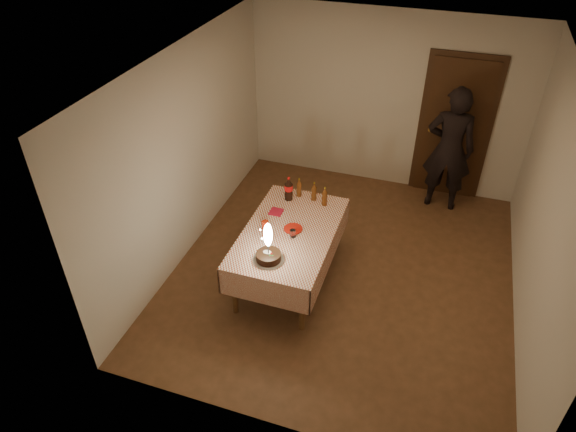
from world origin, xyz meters
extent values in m
cube|color=brown|center=(0.00, 0.00, 0.00)|extent=(4.00, 4.50, 0.01)
cube|color=beige|center=(0.00, 2.25, 1.30)|extent=(4.00, 0.04, 2.60)
cube|color=beige|center=(0.00, -2.25, 1.30)|extent=(4.00, 0.04, 2.60)
cube|color=beige|center=(-2.00, 0.00, 1.30)|extent=(0.04, 4.50, 2.60)
cube|color=beige|center=(2.00, 0.00, 1.30)|extent=(0.04, 4.50, 2.60)
cube|color=silver|center=(0.00, 0.00, 2.60)|extent=(4.00, 4.50, 0.04)
cube|color=#472814|center=(1.00, 2.22, 1.02)|extent=(0.85, 0.05, 2.05)
sphere|color=#B28C33|center=(0.68, 2.17, 1.00)|extent=(0.06, 0.06, 0.06)
cube|color=brown|center=(-0.60, -0.33, 0.67)|extent=(0.90, 1.60, 0.04)
cylinder|color=brown|center=(-0.99, -1.07, 0.33)|extent=(0.07, 0.07, 0.65)
cylinder|color=brown|center=(-0.21, -1.07, 0.33)|extent=(0.07, 0.07, 0.65)
cylinder|color=brown|center=(-0.99, 0.41, 0.33)|extent=(0.07, 0.07, 0.65)
cylinder|color=brown|center=(-0.21, 0.41, 0.33)|extent=(0.07, 0.07, 0.65)
cube|color=white|center=(-0.60, -0.33, 0.70)|extent=(1.02, 1.72, 0.01)
cube|color=white|center=(-0.60, -1.19, 0.52)|extent=(1.02, 0.01, 0.34)
cube|color=white|center=(-0.60, 0.52, 0.52)|extent=(1.02, 0.01, 0.34)
cube|color=white|center=(-1.10, -0.33, 0.52)|extent=(0.01, 1.72, 0.34)
cube|color=white|center=(-0.09, -0.33, 0.52)|extent=(0.01, 1.72, 0.34)
cylinder|color=white|center=(-0.65, -0.88, 0.71)|extent=(0.33, 0.33, 0.01)
cylinder|color=black|center=(-0.65, -0.88, 0.75)|extent=(0.26, 0.26, 0.08)
cylinder|color=white|center=(-0.67, -0.87, 0.79)|extent=(0.07, 0.07, 0.00)
sphere|color=red|center=(-0.61, -0.89, 0.80)|extent=(0.02, 0.02, 0.02)
cube|color=#19721E|center=(-0.60, -0.90, 0.79)|extent=(0.02, 0.01, 0.00)
cube|color=#19721E|center=(-0.62, -0.91, 0.79)|extent=(0.01, 0.02, 0.00)
cylinder|color=#262628|center=(-0.65, -0.88, 0.85)|extent=(0.01, 0.01, 0.12)
ellipsoid|color=#FFF2BF|center=(-0.65, -0.88, 1.04)|extent=(0.09, 0.09, 0.29)
sphere|color=white|center=(-0.65, -0.88, 0.93)|extent=(0.04, 0.04, 0.04)
cylinder|color=red|center=(-0.57, -0.28, 0.71)|extent=(0.22, 0.22, 0.01)
cylinder|color=red|center=(-0.87, -0.38, 0.76)|extent=(0.08, 0.08, 0.10)
cylinder|color=white|center=(-0.53, -0.42, 0.75)|extent=(0.07, 0.07, 0.09)
cube|color=#A81329|center=(-0.86, -0.04, 0.72)|extent=(0.15, 0.15, 0.02)
cylinder|color=black|center=(-0.81, 0.28, 0.82)|extent=(0.10, 0.10, 0.22)
cylinder|color=red|center=(-0.81, 0.28, 0.88)|extent=(0.10, 0.10, 0.07)
cone|color=black|center=(-0.81, 0.28, 0.97)|extent=(0.10, 0.10, 0.08)
cylinder|color=red|center=(-0.81, 0.28, 1.01)|extent=(0.03, 0.03, 0.02)
cylinder|color=#592C0F|center=(-0.71, 0.40, 0.80)|extent=(0.06, 0.06, 0.18)
cone|color=#592C0F|center=(-0.71, 0.40, 0.92)|extent=(0.06, 0.06, 0.06)
cylinder|color=olive|center=(-0.71, 0.40, 0.95)|extent=(0.02, 0.02, 0.02)
cylinder|color=#592C0F|center=(-0.36, 0.30, 0.80)|extent=(0.06, 0.06, 0.18)
cone|color=#592C0F|center=(-0.36, 0.30, 0.92)|extent=(0.06, 0.06, 0.06)
cylinder|color=olive|center=(-0.36, 0.30, 0.95)|extent=(0.02, 0.02, 0.02)
cylinder|color=#592C0F|center=(-0.51, 0.37, 0.80)|extent=(0.06, 0.06, 0.18)
cone|color=#592C0F|center=(-0.51, 0.37, 0.92)|extent=(0.06, 0.06, 0.06)
cylinder|color=olive|center=(-0.51, 0.37, 0.95)|extent=(0.02, 0.02, 0.02)
imported|color=black|center=(0.99, 1.85, 0.91)|extent=(0.66, 0.44, 1.81)
cube|color=black|center=(0.99, 1.98, 1.55)|extent=(0.13, 0.09, 0.10)
cylinder|color=black|center=(0.99, 2.06, 1.55)|extent=(0.08, 0.08, 0.08)
camera|label=1|loc=(0.87, -4.75, 4.29)|focal=32.00mm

